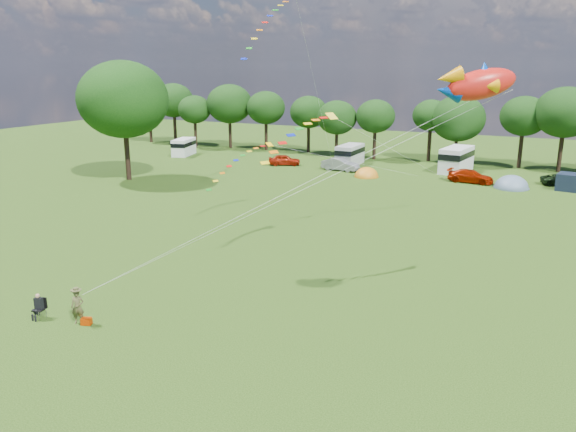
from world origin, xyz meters
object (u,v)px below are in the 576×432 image
at_px(campervan_a, 184,146).
at_px(kite_flyer, 78,307).
at_px(big_tree, 123,100).
at_px(tent_greyblue, 511,188).
at_px(tent_orange, 366,177).
at_px(car_b, 340,164).
at_px(campervan_c, 456,159).
at_px(car_d, 562,180).
at_px(camp_chair, 39,303).
at_px(car_a, 284,160).
at_px(car_c, 471,176).
at_px(campervan_b, 350,154).
at_px(fish_kite, 475,84).

distance_m(campervan_a, kite_flyer, 55.53).
height_order(big_tree, campervan_a, big_tree).
bearing_deg(campervan_a, big_tree, -178.89).
bearing_deg(big_tree, tent_greyblue, 19.60).
distance_m(big_tree, tent_orange, 28.97).
xyz_separation_m(car_b, tent_orange, (4.21, -2.48, -0.75)).
height_order(car_b, campervan_c, campervan_c).
xyz_separation_m(car_d, campervan_c, (-11.83, 3.21, 1.03)).
xyz_separation_m(tent_greyblue, camp_chair, (-19.07, -44.75, 0.79)).
bearing_deg(car_a, car_d, -110.96).
relative_size(campervan_a, kite_flyer, 2.93).
bearing_deg(car_c, camp_chair, 169.09).
bearing_deg(car_a, campervan_a, 61.67).
height_order(car_a, campervan_a, campervan_a).
distance_m(car_b, tent_greyblue, 20.21).
bearing_deg(car_c, big_tree, 120.10).
relative_size(campervan_b, camp_chair, 3.96).
height_order(car_a, car_d, car_a).
height_order(car_c, kite_flyer, kite_flyer).
bearing_deg(car_a, car_b, -117.06).
relative_size(car_a, tent_orange, 1.34).
height_order(car_c, campervan_a, campervan_a).
bearing_deg(fish_kite, campervan_b, 85.32).
xyz_separation_m(car_b, campervan_c, (13.08, 5.40, 0.85)).
relative_size(car_d, kite_flyer, 2.43).
bearing_deg(kite_flyer, campervan_b, 67.30).
relative_size(car_a, car_d, 0.97).
height_order(campervan_b, campervan_c, campervan_c).
bearing_deg(campervan_b, kite_flyer, -175.02).
height_order(car_d, camp_chair, camp_chair).
bearing_deg(campervan_b, big_tree, 137.24).
xyz_separation_m(car_b, kite_flyer, (3.33, -46.09, 0.13)).
relative_size(big_tree, tent_greyblue, 3.31).
bearing_deg(kite_flyer, fish_kite, -13.27).
bearing_deg(car_a, car_c, -116.70).
relative_size(car_d, camp_chair, 3.20).
xyz_separation_m(campervan_b, camp_chair, (1.45, -50.97, -0.60)).
xyz_separation_m(campervan_c, fish_kite, (7.97, -47.18, 10.32)).
xyz_separation_m(kite_flyer, fish_kite, (17.72, 4.31, 11.05)).
distance_m(car_b, camp_chair, 46.49).
bearing_deg(kite_flyer, big_tree, 100.59).
distance_m(car_c, fish_kite, 42.94).
bearing_deg(car_a, big_tree, 120.15).
height_order(car_b, car_c, car_b).
xyz_separation_m(tent_orange, tent_greyblue, (15.91, 0.75, -0.00)).
bearing_deg(car_c, fish_kite, -165.76).
bearing_deg(campervan_b, car_d, -94.43).
relative_size(car_b, tent_orange, 1.39).
xyz_separation_m(big_tree, campervan_c, (32.89, 21.35, -7.39)).
bearing_deg(car_a, tent_orange, -127.41).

